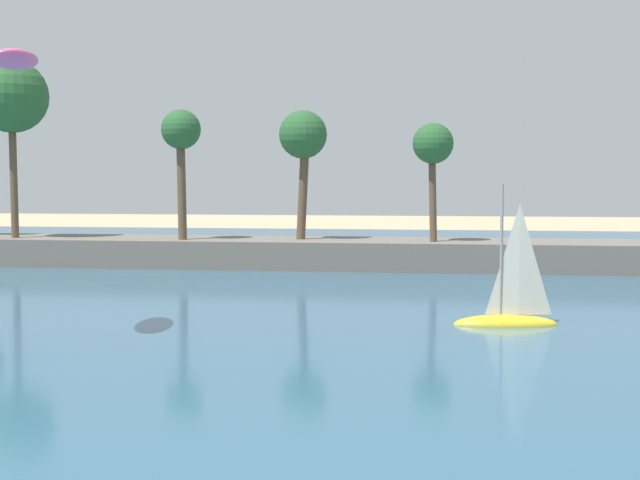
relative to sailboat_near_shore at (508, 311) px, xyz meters
name	(u,v)px	position (x,y,z in m)	size (l,w,h in m)	color
sea	(367,276)	(-6.88, 16.59, -0.56)	(220.00, 89.16, 0.06)	#33607F
palm_headland	(351,221)	(-8.33, 21.10, 2.40)	(83.03, 6.35, 13.24)	slate
sailboat_near_shore	(508,311)	(0.00, 0.00, 0.00)	(4.17, 1.72, 5.87)	yellow
kite_aloft_low_near_shore	(16,60)	(-17.38, -5.28, 9.29)	(3.93, 1.34, 0.55)	#EA5693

